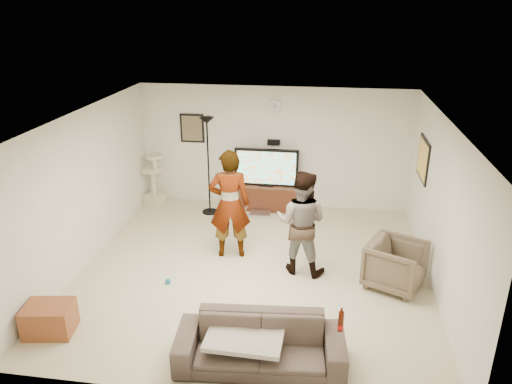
# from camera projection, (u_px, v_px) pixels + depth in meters

# --- Properties ---
(floor) EXTENTS (5.50, 5.50, 0.02)m
(floor) POSITION_uv_depth(u_px,v_px,m) (254.00, 270.00, 7.91)
(floor) COLOR #BAAE8E
(floor) RESTS_ON ground
(ceiling) EXTENTS (5.50, 5.50, 0.02)m
(ceiling) POSITION_uv_depth(u_px,v_px,m) (253.00, 117.00, 6.98)
(ceiling) COLOR silver
(ceiling) RESTS_ON wall_back
(wall_back) EXTENTS (5.50, 0.04, 2.50)m
(wall_back) POSITION_uv_depth(u_px,v_px,m) (274.00, 148.00, 9.97)
(wall_back) COLOR silver
(wall_back) RESTS_ON floor
(wall_front) EXTENTS (5.50, 0.04, 2.50)m
(wall_front) POSITION_uv_depth(u_px,v_px,m) (213.00, 301.00, 4.92)
(wall_front) COLOR silver
(wall_front) RESTS_ON floor
(wall_left) EXTENTS (0.04, 5.50, 2.50)m
(wall_left) POSITION_uv_depth(u_px,v_px,m) (84.00, 189.00, 7.82)
(wall_left) COLOR silver
(wall_left) RESTS_ON floor
(wall_right) EXTENTS (0.04, 5.50, 2.50)m
(wall_right) POSITION_uv_depth(u_px,v_px,m) (441.00, 209.00, 7.07)
(wall_right) COLOR silver
(wall_right) RESTS_ON floor
(wall_clock) EXTENTS (0.26, 0.04, 0.26)m
(wall_clock) POSITION_uv_depth(u_px,v_px,m) (274.00, 107.00, 9.63)
(wall_clock) COLOR white
(wall_clock) RESTS_ON wall_back
(wall_speaker) EXTENTS (0.25, 0.10, 0.10)m
(wall_speaker) POSITION_uv_depth(u_px,v_px,m) (274.00, 142.00, 9.87)
(wall_speaker) COLOR black
(wall_speaker) RESTS_ON wall_back
(picture_back) EXTENTS (0.42, 0.03, 0.52)m
(picture_back) POSITION_uv_depth(u_px,v_px,m) (192.00, 128.00, 10.06)
(picture_back) COLOR brown
(picture_back) RESTS_ON wall_back
(picture_right) EXTENTS (0.03, 0.78, 0.62)m
(picture_right) POSITION_uv_depth(u_px,v_px,m) (423.00, 159.00, 8.45)
(picture_right) COLOR #F6B14A
(picture_right) RESTS_ON wall_right
(tv_stand) EXTENTS (1.25, 0.45, 0.52)m
(tv_stand) POSITION_uv_depth(u_px,v_px,m) (266.00, 197.00, 10.13)
(tv_stand) COLOR #3B1B0F
(tv_stand) RESTS_ON floor
(console_box) EXTENTS (0.40, 0.30, 0.07)m
(console_box) POSITION_uv_depth(u_px,v_px,m) (260.00, 214.00, 9.86)
(console_box) COLOR #B2B2B9
(console_box) RESTS_ON floor
(tv) EXTENTS (1.30, 0.08, 0.77)m
(tv) POSITION_uv_depth(u_px,v_px,m) (266.00, 167.00, 9.89)
(tv) COLOR black
(tv) RESTS_ON tv_stand
(tv_screen) EXTENTS (1.19, 0.01, 0.68)m
(tv_screen) POSITION_uv_depth(u_px,v_px,m) (266.00, 168.00, 9.85)
(tv_screen) COLOR #37EAE9
(tv_screen) RESTS_ON tv
(floor_lamp) EXTENTS (0.32, 0.32, 1.98)m
(floor_lamp) POSITION_uv_depth(u_px,v_px,m) (208.00, 167.00, 9.67)
(floor_lamp) COLOR black
(floor_lamp) RESTS_ON floor
(cat_tree) EXTENTS (0.44, 0.44, 1.11)m
(cat_tree) POSITION_uv_depth(u_px,v_px,m) (153.00, 179.00, 10.27)
(cat_tree) COLOR beige
(cat_tree) RESTS_ON floor
(person_left) EXTENTS (0.75, 0.57, 1.87)m
(person_left) POSITION_uv_depth(u_px,v_px,m) (230.00, 204.00, 8.04)
(person_left) COLOR #9D9D9F
(person_left) RESTS_ON floor
(person_right) EXTENTS (0.93, 0.79, 1.69)m
(person_right) POSITION_uv_depth(u_px,v_px,m) (301.00, 223.00, 7.59)
(person_right) COLOR #436D8C
(person_right) RESTS_ON floor
(sofa) EXTENTS (2.05, 0.94, 0.58)m
(sofa) POSITION_uv_depth(u_px,v_px,m) (260.00, 344.00, 5.77)
(sofa) COLOR #473A32
(sofa) RESTS_ON floor
(throw_blanket) EXTENTS (0.92, 0.73, 0.06)m
(throw_blanket) POSITION_uv_depth(u_px,v_px,m) (245.00, 335.00, 5.76)
(throw_blanket) COLOR beige
(throw_blanket) RESTS_ON sofa
(beer_bottle) EXTENTS (0.06, 0.06, 0.25)m
(beer_bottle) POSITION_uv_depth(u_px,v_px,m) (341.00, 321.00, 5.49)
(beer_bottle) COLOR #421305
(beer_bottle) RESTS_ON sofa
(armchair) EXTENTS (1.06, 1.05, 0.73)m
(armchair) POSITION_uv_depth(u_px,v_px,m) (396.00, 265.00, 7.33)
(armchair) COLOR brown
(armchair) RESTS_ON floor
(side_table) EXTENTS (0.67, 0.54, 0.41)m
(side_table) POSITION_uv_depth(u_px,v_px,m) (49.00, 319.00, 6.36)
(side_table) COLOR brown
(side_table) RESTS_ON floor
(toy_ball) EXTENTS (0.09, 0.09, 0.09)m
(toy_ball) POSITION_uv_depth(u_px,v_px,m) (168.00, 281.00, 7.51)
(toy_ball) COLOR #136B8B
(toy_ball) RESTS_ON floor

